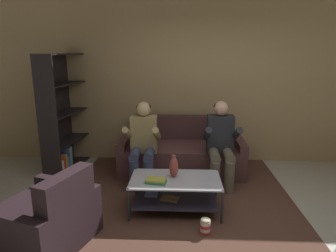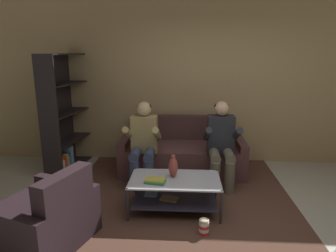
{
  "view_description": "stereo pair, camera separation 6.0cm",
  "coord_description": "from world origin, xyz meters",
  "px_view_note": "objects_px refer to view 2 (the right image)",
  "views": [
    {
      "loc": [
        -0.51,
        -2.77,
        1.9
      ],
      "look_at": [
        -0.67,
        1.06,
        0.95
      ],
      "focal_mm": 32.0,
      "sensor_mm": 36.0,
      "label": 1
    },
    {
      "loc": [
        -0.45,
        -2.76,
        1.9
      ],
      "look_at": [
        -0.67,
        1.06,
        0.95
      ],
      "focal_mm": 32.0,
      "sensor_mm": 36.0,
      "label": 2
    }
  ],
  "objects_px": {
    "person_seated_right": "(221,141)",
    "book_stack": "(155,181)",
    "bookshelf": "(64,122)",
    "person_seated_left": "(143,140)",
    "couch": "(182,153)",
    "coffee_table": "(174,189)",
    "armchair": "(44,219)",
    "popcorn_tub": "(204,226)",
    "vase": "(173,167)"
  },
  "relations": [
    {
      "from": "person_seated_right",
      "to": "coffee_table",
      "type": "bearing_deg",
      "value": -129.66
    },
    {
      "from": "bookshelf",
      "to": "armchair",
      "type": "bearing_deg",
      "value": -73.94
    },
    {
      "from": "couch",
      "to": "person_seated_left",
      "type": "distance_m",
      "value": 0.86
    },
    {
      "from": "book_stack",
      "to": "popcorn_tub",
      "type": "distance_m",
      "value": 0.75
    },
    {
      "from": "popcorn_tub",
      "to": "person_seated_left",
      "type": "bearing_deg",
      "value": 122.88
    },
    {
      "from": "bookshelf",
      "to": "armchair",
      "type": "xyz_separation_m",
      "value": [
        0.59,
        -2.06,
        -0.51
      ]
    },
    {
      "from": "coffee_table",
      "to": "popcorn_tub",
      "type": "distance_m",
      "value": 0.62
    },
    {
      "from": "book_stack",
      "to": "armchair",
      "type": "distance_m",
      "value": 1.24
    },
    {
      "from": "vase",
      "to": "bookshelf",
      "type": "xyz_separation_m",
      "value": [
        -1.86,
        1.26,
        0.24
      ]
    },
    {
      "from": "couch",
      "to": "bookshelf",
      "type": "xyz_separation_m",
      "value": [
        -1.95,
        0.02,
        0.5
      ]
    },
    {
      "from": "person_seated_left",
      "to": "armchair",
      "type": "relative_size",
      "value": 1.1
    },
    {
      "from": "couch",
      "to": "armchair",
      "type": "distance_m",
      "value": 2.46
    },
    {
      "from": "bookshelf",
      "to": "armchair",
      "type": "height_order",
      "value": "bookshelf"
    },
    {
      "from": "person_seated_right",
      "to": "book_stack",
      "type": "distance_m",
      "value": 1.27
    },
    {
      "from": "couch",
      "to": "person_seated_left",
      "type": "xyz_separation_m",
      "value": [
        -0.56,
        -0.53,
        0.37
      ]
    },
    {
      "from": "person_seated_right",
      "to": "person_seated_left",
      "type": "bearing_deg",
      "value": -179.92
    },
    {
      "from": "bookshelf",
      "to": "coffee_table",
      "type": "bearing_deg",
      "value": -35.16
    },
    {
      "from": "vase",
      "to": "bookshelf",
      "type": "distance_m",
      "value": 2.26
    },
    {
      "from": "person_seated_left",
      "to": "coffee_table",
      "type": "height_order",
      "value": "person_seated_left"
    },
    {
      "from": "couch",
      "to": "person_seated_right",
      "type": "bearing_deg",
      "value": -43.49
    },
    {
      "from": "person_seated_left",
      "to": "person_seated_right",
      "type": "distance_m",
      "value": 1.12
    },
    {
      "from": "person_seated_left",
      "to": "armchair",
      "type": "bearing_deg",
      "value": -117.89
    },
    {
      "from": "couch",
      "to": "coffee_table",
      "type": "relative_size",
      "value": 1.8
    },
    {
      "from": "person_seated_left",
      "to": "person_seated_right",
      "type": "relative_size",
      "value": 0.99
    },
    {
      "from": "coffee_table",
      "to": "vase",
      "type": "bearing_deg",
      "value": 105.94
    },
    {
      "from": "popcorn_tub",
      "to": "couch",
      "type": "bearing_deg",
      "value": 98.13
    },
    {
      "from": "vase",
      "to": "bookshelf",
      "type": "bearing_deg",
      "value": 145.77
    },
    {
      "from": "couch",
      "to": "popcorn_tub",
      "type": "xyz_separation_m",
      "value": [
        0.26,
        -1.79,
        -0.2
      ]
    },
    {
      "from": "book_stack",
      "to": "popcorn_tub",
      "type": "bearing_deg",
      "value": -33.13
    },
    {
      "from": "book_stack",
      "to": "popcorn_tub",
      "type": "height_order",
      "value": "book_stack"
    },
    {
      "from": "armchair",
      "to": "couch",
      "type": "bearing_deg",
      "value": 56.38
    },
    {
      "from": "person_seated_left",
      "to": "vase",
      "type": "distance_m",
      "value": 0.86
    },
    {
      "from": "person_seated_left",
      "to": "bookshelf",
      "type": "xyz_separation_m",
      "value": [
        -1.4,
        0.55,
        0.12
      ]
    },
    {
      "from": "book_stack",
      "to": "bookshelf",
      "type": "relative_size",
      "value": 0.14
    },
    {
      "from": "bookshelf",
      "to": "popcorn_tub",
      "type": "relative_size",
      "value": 10.22
    },
    {
      "from": "person_seated_right",
      "to": "couch",
      "type": "bearing_deg",
      "value": 136.51
    },
    {
      "from": "book_stack",
      "to": "bookshelf",
      "type": "xyz_separation_m",
      "value": [
        -1.65,
        1.44,
        0.35
      ]
    },
    {
      "from": "person_seated_right",
      "to": "vase",
      "type": "height_order",
      "value": "person_seated_right"
    },
    {
      "from": "couch",
      "to": "popcorn_tub",
      "type": "height_order",
      "value": "couch"
    },
    {
      "from": "person_seated_left",
      "to": "vase",
      "type": "bearing_deg",
      "value": -57.21
    },
    {
      "from": "popcorn_tub",
      "to": "armchair",
      "type": "bearing_deg",
      "value": -171.09
    },
    {
      "from": "book_stack",
      "to": "armchair",
      "type": "relative_size",
      "value": 0.23
    },
    {
      "from": "bookshelf",
      "to": "armchair",
      "type": "distance_m",
      "value": 2.21
    },
    {
      "from": "person_seated_right",
      "to": "bookshelf",
      "type": "distance_m",
      "value": 2.57
    },
    {
      "from": "person_seated_left",
      "to": "bookshelf",
      "type": "relative_size",
      "value": 0.64
    },
    {
      "from": "couch",
      "to": "coffee_table",
      "type": "distance_m",
      "value": 1.31
    },
    {
      "from": "book_stack",
      "to": "person_seated_right",
      "type": "bearing_deg",
      "value": 46.2
    },
    {
      "from": "person_seated_right",
      "to": "book_stack",
      "type": "height_order",
      "value": "person_seated_right"
    },
    {
      "from": "coffee_table",
      "to": "bookshelf",
      "type": "distance_m",
      "value": 2.35
    },
    {
      "from": "person_seated_left",
      "to": "armchair",
      "type": "xyz_separation_m",
      "value": [
        -0.8,
        -1.51,
        -0.39
      ]
    }
  ]
}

